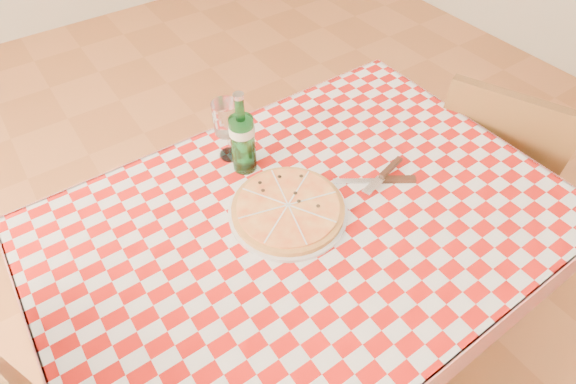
# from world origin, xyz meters

# --- Properties ---
(dining_table) EXTENTS (1.20, 0.80, 0.75)m
(dining_table) POSITION_xyz_m (0.00, 0.00, 0.66)
(dining_table) COLOR brown
(dining_table) RESTS_ON ground
(tablecloth) EXTENTS (1.30, 0.90, 0.01)m
(tablecloth) POSITION_xyz_m (0.00, 0.00, 0.75)
(tablecloth) COLOR #A10E09
(tablecloth) RESTS_ON dining_table
(chair_near) EXTENTS (0.51, 0.51, 0.86)m
(chair_near) POSITION_xyz_m (0.81, -0.02, 0.50)
(chair_near) COLOR brown
(chair_near) RESTS_ON ground
(pizza_plate) EXTENTS (0.37, 0.37, 0.04)m
(pizza_plate) POSITION_xyz_m (-0.03, 0.05, 0.78)
(pizza_plate) COLOR #BC843E
(pizza_plate) RESTS_ON tablecloth
(water_bottle) EXTENTS (0.08, 0.08, 0.24)m
(water_bottle) POSITION_xyz_m (-0.03, 0.25, 0.88)
(water_bottle) COLOR #196629
(water_bottle) RESTS_ON tablecloth
(wine_glass) EXTENTS (0.08, 0.08, 0.18)m
(wine_glass) POSITION_xyz_m (-0.04, 0.32, 0.85)
(wine_glass) COLOR silver
(wine_glass) RESTS_ON tablecloth
(cutlery) EXTENTS (0.26, 0.22, 0.03)m
(cutlery) POSITION_xyz_m (0.24, -0.01, 0.77)
(cutlery) COLOR silver
(cutlery) RESTS_ON tablecloth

